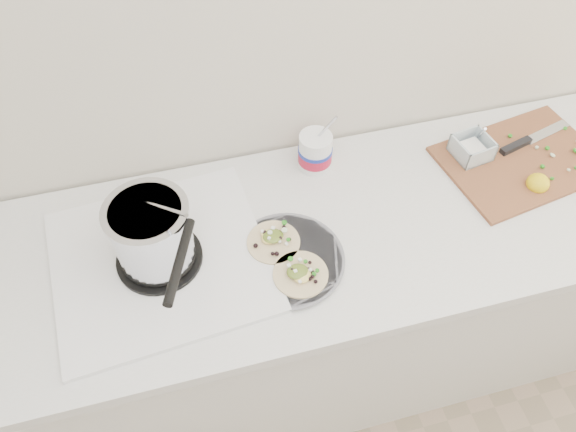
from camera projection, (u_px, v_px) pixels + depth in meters
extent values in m
cube|color=beige|center=(310.00, 35.00, 1.41)|extent=(3.50, 0.05, 2.60)
cube|color=silver|center=(326.00, 305.00, 1.92)|extent=(2.40, 0.62, 0.86)
cube|color=silver|center=(337.00, 231.00, 1.55)|extent=(2.44, 0.66, 0.04)
cube|color=silver|center=(161.00, 261.00, 1.46)|extent=(0.58, 0.55, 0.01)
cylinder|color=black|center=(160.00, 258.00, 1.45)|extent=(0.22, 0.22, 0.01)
torus|color=black|center=(159.00, 255.00, 1.44)|extent=(0.19, 0.19, 0.02)
cylinder|color=silver|center=(151.00, 232.00, 1.36)|extent=(0.19, 0.19, 0.17)
cylinder|color=slate|center=(287.00, 260.00, 1.46)|extent=(0.29, 0.29, 0.01)
cylinder|color=slate|center=(287.00, 259.00, 1.46)|extent=(0.30, 0.30, 0.00)
cylinder|color=white|center=(315.00, 152.00, 1.63)|extent=(0.10, 0.10, 0.12)
cylinder|color=#AD1330|center=(315.00, 154.00, 1.64)|extent=(0.10, 0.10, 0.04)
cylinder|color=#192D99|center=(315.00, 150.00, 1.63)|extent=(0.10, 0.10, 0.01)
cube|color=brown|center=(522.00, 161.00, 1.68)|extent=(0.52, 0.40, 0.01)
cube|color=white|center=(471.00, 150.00, 1.68)|extent=(0.07, 0.07, 0.03)
ellipsoid|color=yellow|center=(539.00, 181.00, 1.60)|extent=(0.07, 0.07, 0.06)
cube|color=silver|center=(546.00, 132.00, 1.75)|extent=(0.18, 0.08, 0.00)
cube|color=black|center=(516.00, 146.00, 1.70)|extent=(0.11, 0.05, 0.02)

